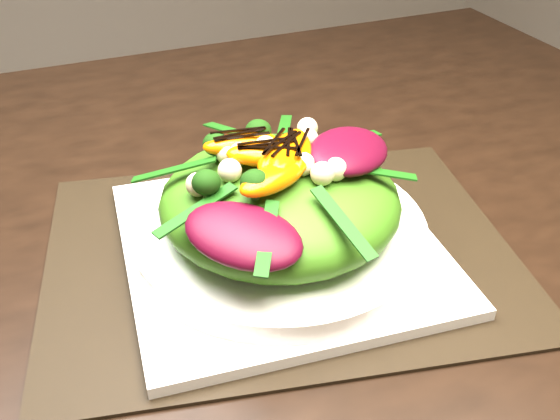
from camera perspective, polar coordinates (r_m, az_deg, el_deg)
name	(u,v)px	position (r m, az deg, el deg)	size (l,w,h in m)	color
dining_table	(89,239)	(0.71, -16.30, -2.40)	(1.60, 0.90, 0.75)	black
placemat	(280,251)	(0.63, 0.00, -3.62)	(0.44, 0.33, 0.00)	black
plate_base	(280,245)	(0.62, 0.00, -3.09)	(0.29, 0.29, 0.01)	white
salad_bowl	(280,232)	(0.62, 0.00, -1.93)	(0.27, 0.27, 0.02)	white
lettuce_mound	(280,201)	(0.60, 0.00, 0.83)	(0.22, 0.22, 0.07)	#3D7315
radicchio_leaf	(349,151)	(0.59, 6.04, 5.16)	(0.10, 0.06, 0.02)	#400617
orange_segment	(254,148)	(0.59, -2.28, 5.45)	(0.07, 0.03, 0.02)	#E05C03
broccoli_floret	(188,153)	(0.59, -8.04, 4.90)	(0.03, 0.03, 0.03)	black
macadamia_nut	(328,175)	(0.55, 4.22, 3.08)	(0.02, 0.02, 0.02)	beige
balsamic_drizzle	(254,138)	(0.58, -2.30, 6.31)	(0.04, 0.00, 0.00)	black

